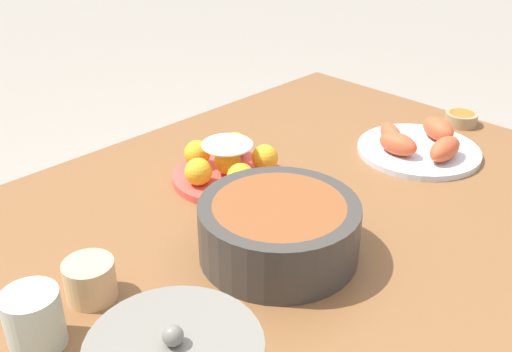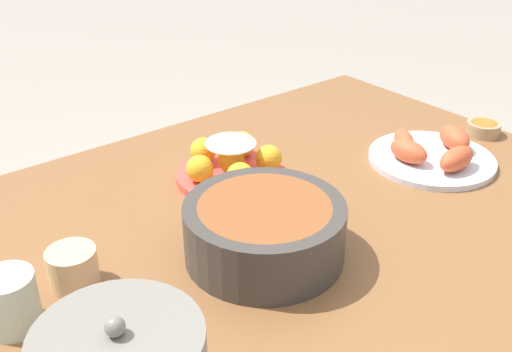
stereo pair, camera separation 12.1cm
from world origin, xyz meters
name	(u,v)px [view 1 (the left image)]	position (x,y,z in m)	size (l,w,h in m)	color
dining_table	(284,246)	(0.00, 0.00, 0.65)	(1.37, 0.98, 0.75)	brown
cake_plate	(228,165)	(0.00, -0.17, 0.78)	(0.24, 0.24, 0.09)	#E04C42
serving_bowl	(279,228)	(0.12, 0.09, 0.80)	(0.28, 0.28, 0.10)	#3D3833
sauce_bowl	(461,118)	(-0.62, 0.04, 0.76)	(0.08, 0.08, 0.03)	tan
seafood_platter	(420,145)	(-0.40, 0.06, 0.77)	(0.28, 0.28, 0.07)	silver
cup_near	(33,318)	(0.52, 0.00, 0.79)	(0.08, 0.08, 0.09)	beige
cup_far	(90,280)	(0.41, -0.04, 0.78)	(0.08, 0.08, 0.06)	#DBB27F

